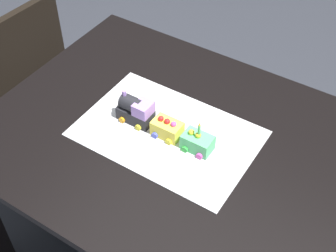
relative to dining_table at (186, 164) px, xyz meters
name	(u,v)px	position (x,y,z in m)	size (l,w,h in m)	color
dining_table	(186,164)	(0.00, 0.00, 0.00)	(1.40, 1.00, 0.74)	black
chair	(18,75)	(-1.03, 0.16, -0.16)	(0.42, 0.42, 0.86)	black
cake_board	(168,133)	(-0.08, 0.00, 0.11)	(0.60, 0.40, 0.00)	silver
cake_locomotive	(136,110)	(-0.20, -0.01, 0.16)	(0.14, 0.08, 0.12)	#232328
cake_car_caboose_lemon	(167,128)	(-0.08, -0.01, 0.14)	(0.10, 0.08, 0.07)	#F4E04C
cake_car_flatbed_mint_green	(197,142)	(0.04, -0.01, 0.14)	(0.10, 0.08, 0.07)	#59CC7A
birthday_candle	(199,128)	(0.05, -0.01, 0.21)	(0.01, 0.01, 0.05)	#66D872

